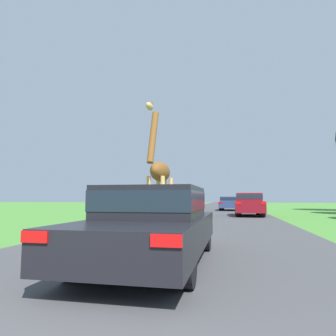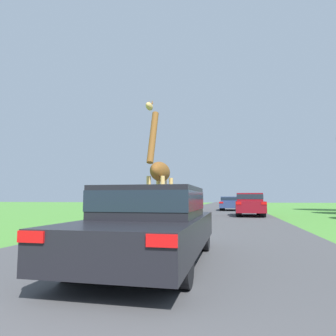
# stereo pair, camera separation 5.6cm
# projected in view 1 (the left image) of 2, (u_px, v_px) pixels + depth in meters

# --- Properties ---
(road) EXTENTS (7.49, 120.00, 0.00)m
(road) POSITION_uv_depth(u_px,v_px,m) (219.00, 209.00, 29.99)
(road) COLOR #424244
(road) RESTS_ON ground
(giraffe_near_road) EXTENTS (0.91, 2.84, 5.06)m
(giraffe_near_road) POSITION_uv_depth(u_px,v_px,m) (159.00, 172.00, 13.01)
(giraffe_near_road) COLOR tan
(giraffe_near_road) RESTS_ON ground
(car_lead_maroon) EXTENTS (1.73, 4.59, 1.30)m
(car_lead_maroon) POSITION_uv_depth(u_px,v_px,m) (154.00, 222.00, 5.24)
(car_lead_maroon) COLOR black
(car_lead_maroon) RESTS_ON ground
(car_queue_right) EXTENTS (1.99, 4.34, 1.26)m
(car_queue_right) POSITION_uv_depth(u_px,v_px,m) (230.00, 203.00, 27.84)
(car_queue_right) COLOR navy
(car_queue_right) RESTS_ON ground
(car_queue_left) EXTENTS (1.83, 4.65, 1.50)m
(car_queue_left) POSITION_uv_depth(u_px,v_px,m) (172.00, 203.00, 18.69)
(car_queue_left) COLOR gray
(car_queue_left) RESTS_ON ground
(car_far_ahead) EXTENTS (1.71, 3.99, 1.43)m
(car_far_ahead) POSITION_uv_depth(u_px,v_px,m) (249.00, 204.00, 18.95)
(car_far_ahead) COLOR maroon
(car_far_ahead) RESTS_ON ground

